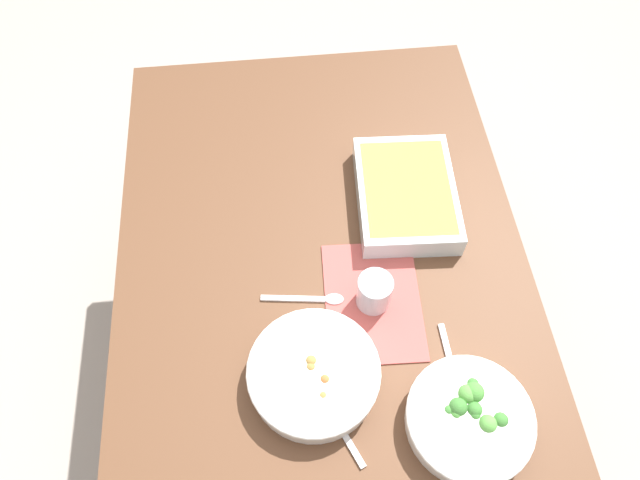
# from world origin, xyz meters

# --- Properties ---
(ground_plane) EXTENTS (6.00, 6.00, 0.00)m
(ground_plane) POSITION_xyz_m (0.00, 0.00, 0.00)
(ground_plane) COLOR #9E9389
(dining_table) EXTENTS (1.20, 0.90, 0.74)m
(dining_table) POSITION_xyz_m (0.00, 0.00, 0.65)
(dining_table) COLOR brown
(dining_table) RESTS_ON ground_plane
(placemat) EXTENTS (0.29, 0.21, 0.00)m
(placemat) POSITION_xyz_m (0.16, 0.09, 0.74)
(placemat) COLOR #B24C47
(placemat) RESTS_ON dining_table
(stew_bowl) EXTENTS (0.26, 0.26, 0.06)m
(stew_bowl) POSITION_xyz_m (0.32, -0.04, 0.77)
(stew_bowl) COLOR white
(stew_bowl) RESTS_ON dining_table
(broccoli_bowl) EXTENTS (0.24, 0.24, 0.07)m
(broccoli_bowl) POSITION_xyz_m (0.43, 0.23, 0.77)
(broccoli_bowl) COLOR white
(broccoli_bowl) RESTS_ON dining_table
(baking_dish) EXTENTS (0.31, 0.24, 0.06)m
(baking_dish) POSITION_xyz_m (-0.08, 0.21, 0.77)
(baking_dish) COLOR silver
(baking_dish) RESTS_ON dining_table
(drink_cup) EXTENTS (0.07, 0.07, 0.08)m
(drink_cup) POSITION_xyz_m (0.16, 0.09, 0.78)
(drink_cup) COLOR #B2BCC6
(drink_cup) RESTS_ON dining_table
(spoon_by_stew) EXTENTS (0.17, 0.09, 0.01)m
(spoon_by_stew) POSITION_xyz_m (0.39, -0.01, 0.74)
(spoon_by_stew) COLOR silver
(spoon_by_stew) RESTS_ON dining_table
(spoon_by_broccoli) EXTENTS (0.18, 0.03, 0.01)m
(spoon_by_broccoli) POSITION_xyz_m (0.34, 0.23, 0.74)
(spoon_by_broccoli) COLOR silver
(spoon_by_broccoli) RESTS_ON dining_table
(spoon_spare) EXTENTS (0.04, 0.18, 0.01)m
(spoon_spare) POSITION_xyz_m (0.15, -0.03, 0.74)
(spoon_spare) COLOR silver
(spoon_spare) RESTS_ON dining_table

